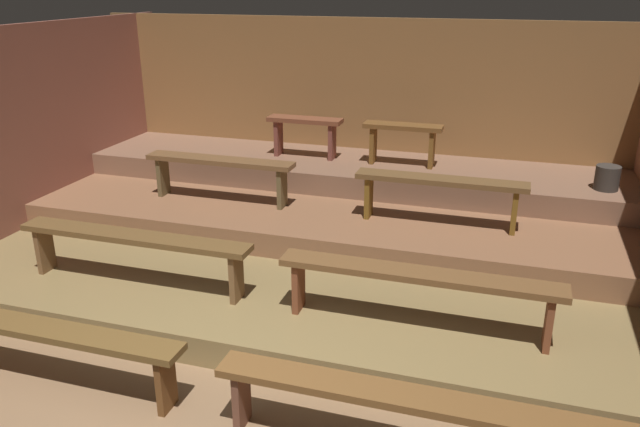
# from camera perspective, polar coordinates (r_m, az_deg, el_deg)

# --- Properties ---
(ground) EXTENTS (7.10, 6.05, 0.08)m
(ground) POSITION_cam_1_polar(r_m,az_deg,el_deg) (6.02, -2.12, -7.49)
(ground) COLOR #866546
(wall_back) EXTENTS (7.10, 0.06, 2.35)m
(wall_back) POSITION_cam_1_polar(r_m,az_deg,el_deg) (8.03, 4.12, 8.90)
(wall_back) COLOR olive
(wall_back) RESTS_ON ground
(wall_left) EXTENTS (0.06, 6.05, 2.35)m
(wall_left) POSITION_cam_1_polar(r_m,az_deg,el_deg) (7.24, -26.89, 5.44)
(wall_left) COLOR brown
(wall_left) RESTS_ON ground
(platform_lower) EXTENTS (6.30, 3.99, 0.25)m
(platform_lower) POSITION_cam_1_polar(r_m,az_deg,el_deg) (6.48, -0.30, -3.72)
(platform_lower) COLOR olive
(platform_lower) RESTS_ON ground
(platform_middle) EXTENTS (6.30, 2.48, 0.25)m
(platform_middle) POSITION_cam_1_polar(r_m,az_deg,el_deg) (7.06, 1.55, 0.53)
(platform_middle) COLOR brown
(platform_middle) RESTS_ON platform_lower
(platform_upper) EXTENTS (6.30, 1.27, 0.25)m
(platform_upper) POSITION_cam_1_polar(r_m,az_deg,el_deg) (7.54, 2.83, 3.82)
(platform_upper) COLOR brown
(platform_upper) RESTS_ON platform_middle
(bench_floor_left) EXTENTS (2.72, 0.24, 0.48)m
(bench_floor_left) POSITION_cam_1_polar(r_m,az_deg,el_deg) (5.14, -26.12, -9.38)
(bench_floor_left) COLOR brown
(bench_floor_left) RESTS_ON ground
(bench_floor_right) EXTENTS (2.72, 0.24, 0.48)m
(bench_floor_right) POSITION_cam_1_polar(r_m,az_deg,el_deg) (3.94, 10.23, -17.06)
(bench_floor_right) COLOR brown
(bench_floor_right) RESTS_ON ground
(bench_lower_left) EXTENTS (2.15, 0.24, 0.48)m
(bench_lower_left) POSITION_cam_1_polar(r_m,az_deg,el_deg) (5.67, -16.52, -2.56)
(bench_lower_left) COLOR brown
(bench_lower_left) RESTS_ON platform_lower
(bench_lower_right) EXTENTS (2.15, 0.24, 0.48)m
(bench_lower_right) POSITION_cam_1_polar(r_m,az_deg,el_deg) (4.82, 8.87, -6.07)
(bench_lower_right) COLOR brown
(bench_lower_right) RESTS_ON platform_lower
(bench_middle_left) EXTENTS (1.66, 0.24, 0.48)m
(bench_middle_left) POSITION_cam_1_polar(r_m,az_deg,el_deg) (6.88, -9.05, 4.20)
(bench_middle_left) COLOR brown
(bench_middle_left) RESTS_ON platform_middle
(bench_middle_right) EXTENTS (1.66, 0.24, 0.48)m
(bench_middle_right) POSITION_cam_1_polar(r_m,az_deg,el_deg) (6.23, 10.85, 2.37)
(bench_middle_right) COLOR brown
(bench_middle_right) RESTS_ON platform_middle
(bench_upper_left) EXTENTS (0.90, 0.24, 0.48)m
(bench_upper_left) POSITION_cam_1_polar(r_m,az_deg,el_deg) (7.62, -1.38, 7.72)
(bench_upper_left) COLOR brown
(bench_upper_left) RESTS_ON platform_upper
(bench_upper_right) EXTENTS (0.90, 0.24, 0.48)m
(bench_upper_right) POSITION_cam_1_polar(r_m,az_deg,el_deg) (7.33, 7.49, 7.05)
(bench_upper_right) COLOR brown
(bench_upper_right) RESTS_ON platform_upper
(pail_upper) EXTENTS (0.24, 0.24, 0.25)m
(pail_upper) POSITION_cam_1_polar(r_m,az_deg,el_deg) (7.09, 24.57, 2.96)
(pail_upper) COLOR #332D28
(pail_upper) RESTS_ON platform_upper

